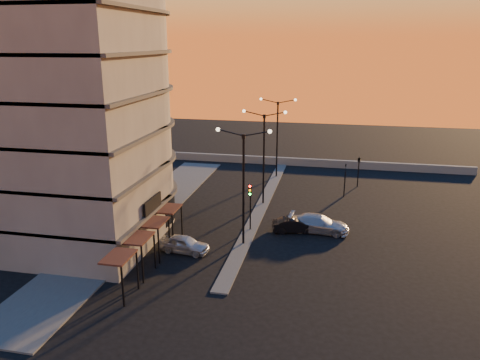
% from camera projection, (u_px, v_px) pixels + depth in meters
% --- Properties ---
extents(ground, '(120.00, 120.00, 0.00)m').
position_uv_depth(ground, '(243.00, 244.00, 37.91)').
color(ground, black).
rests_on(ground, ground).
extents(sidewalk_west, '(5.00, 40.00, 0.12)m').
position_uv_depth(sidewalk_west, '(142.00, 217.00, 43.72)').
color(sidewalk_west, '#4C4C4A').
rests_on(sidewalk_west, ground).
extents(median, '(1.20, 36.00, 0.12)m').
position_uv_depth(median, '(263.00, 203.00, 47.27)').
color(median, '#4C4C4A').
rests_on(median, ground).
extents(parapet, '(44.00, 0.50, 1.00)m').
position_uv_depth(parapet, '(297.00, 162.00, 61.75)').
color(parapet, slate).
rests_on(parapet, ground).
extents(building, '(14.35, 17.08, 25.00)m').
position_uv_depth(building, '(72.00, 92.00, 37.31)').
color(building, slate).
rests_on(building, ground).
extents(streetlamp_near, '(4.32, 0.32, 9.51)m').
position_uv_depth(streetlamp_near, '(243.00, 178.00, 36.31)').
color(streetlamp_near, black).
rests_on(streetlamp_near, ground).
extents(streetlamp_mid, '(4.32, 0.32, 9.51)m').
position_uv_depth(streetlamp_mid, '(264.00, 150.00, 45.69)').
color(streetlamp_mid, black).
rests_on(streetlamp_mid, ground).
extents(streetlamp_far, '(4.32, 0.32, 9.51)m').
position_uv_depth(streetlamp_far, '(277.00, 131.00, 55.06)').
color(streetlamp_far, black).
rests_on(streetlamp_far, ground).
extents(traffic_light_main, '(0.28, 0.44, 4.25)m').
position_uv_depth(traffic_light_main, '(250.00, 199.00, 39.77)').
color(traffic_light_main, black).
rests_on(traffic_light_main, ground).
extents(signal_east_a, '(0.13, 0.16, 3.60)m').
position_uv_depth(signal_east_a, '(345.00, 179.00, 48.90)').
color(signal_east_a, black).
rests_on(signal_east_a, ground).
extents(signal_east_b, '(0.42, 1.99, 3.60)m').
position_uv_depth(signal_east_b, '(359.00, 160.00, 52.02)').
color(signal_east_b, black).
rests_on(signal_east_b, ground).
extents(car_hatchback, '(4.12, 2.06, 1.35)m').
position_uv_depth(car_hatchback, '(184.00, 244.00, 36.33)').
color(car_hatchback, silver).
rests_on(car_hatchback, ground).
extents(car_sedan, '(4.10, 2.19, 1.28)m').
position_uv_depth(car_sedan, '(295.00, 225.00, 40.18)').
color(car_sedan, black).
rests_on(car_sedan, ground).
extents(car_wagon, '(5.30, 2.51, 1.49)m').
position_uv_depth(car_wagon, '(319.00, 224.00, 40.19)').
color(car_wagon, '#B6BABF').
rests_on(car_wagon, ground).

